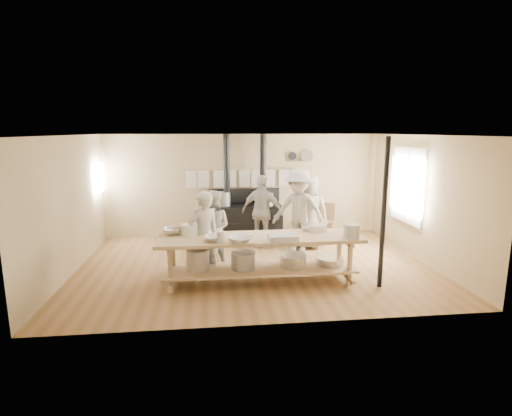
% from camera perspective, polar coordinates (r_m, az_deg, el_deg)
% --- Properties ---
extents(ground, '(7.00, 7.00, 0.00)m').
position_cam_1_polar(ground, '(8.16, -0.21, -8.22)').
color(ground, brown).
rests_on(ground, ground).
extents(room_shell, '(7.00, 7.00, 7.00)m').
position_cam_1_polar(room_shell, '(7.78, -0.22, 3.15)').
color(room_shell, tan).
rests_on(room_shell, ground).
extents(window_right, '(0.09, 1.50, 1.65)m').
position_cam_1_polar(window_right, '(9.39, 20.93, 3.03)').
color(window_right, beige).
rests_on(window_right, ground).
extents(left_opening, '(0.00, 0.90, 0.90)m').
position_cam_1_polar(left_opening, '(10.06, -21.54, 4.05)').
color(left_opening, white).
rests_on(left_opening, ground).
extents(stove, '(1.90, 0.75, 2.60)m').
position_cam_1_polar(stove, '(10.05, -1.58, -1.44)').
color(stove, black).
rests_on(stove, ground).
extents(towel_rail, '(3.00, 0.04, 0.47)m').
position_cam_1_polar(towel_rail, '(10.15, -1.71, 4.57)').
color(towel_rail, tan).
rests_on(towel_rail, ground).
extents(back_wall_shelf, '(0.63, 0.14, 0.32)m').
position_cam_1_polar(back_wall_shelf, '(10.37, 6.41, 7.17)').
color(back_wall_shelf, tan).
rests_on(back_wall_shelf, ground).
extents(prep_table, '(3.60, 0.90, 0.85)m').
position_cam_1_polar(prep_table, '(7.14, 0.51, -6.64)').
color(prep_table, tan).
rests_on(prep_table, ground).
extents(support_post, '(0.08, 0.08, 2.60)m').
position_cam_1_polar(support_post, '(7.07, 17.78, -0.83)').
color(support_post, black).
rests_on(support_post, ground).
extents(cook_far_left, '(0.71, 0.63, 1.64)m').
position_cam_1_polar(cook_far_left, '(7.28, -7.46, -3.95)').
color(cook_far_left, '#A29B90').
rests_on(cook_far_left, ground).
extents(cook_left, '(0.88, 0.77, 1.53)m').
position_cam_1_polar(cook_left, '(8.10, -6.17, -2.79)').
color(cook_left, '#A29B90').
rests_on(cook_left, ground).
extents(cook_center, '(0.95, 0.75, 1.70)m').
position_cam_1_polar(cook_center, '(9.22, 7.63, -0.56)').
color(cook_center, '#A29B90').
rests_on(cook_center, ground).
extents(cook_right, '(1.07, 0.83, 1.70)m').
position_cam_1_polar(cook_right, '(9.15, 0.91, -0.56)').
color(cook_right, '#A29B90').
rests_on(cook_right, ground).
extents(cook_by_window, '(1.38, 1.15, 1.86)m').
position_cam_1_polar(cook_by_window, '(8.98, 6.15, -0.34)').
color(cook_by_window, '#A29B90').
rests_on(cook_by_window, ground).
extents(chair, '(0.55, 0.55, 0.89)m').
position_cam_1_polar(chair, '(10.23, 9.86, -2.85)').
color(chair, brown).
rests_on(chair, ground).
extents(bowl_white_a, '(0.36, 0.36, 0.09)m').
position_cam_1_polar(bowl_white_a, '(6.82, -5.89, -4.29)').
color(bowl_white_a, silver).
rests_on(bowl_white_a, prep_table).
extents(bowl_steel_a, '(0.50, 0.50, 0.11)m').
position_cam_1_polar(bowl_steel_a, '(7.34, -11.85, -3.27)').
color(bowl_steel_a, silver).
rests_on(bowl_steel_a, prep_table).
extents(bowl_white_b, '(0.56, 0.56, 0.10)m').
position_cam_1_polar(bowl_white_b, '(6.69, -2.30, -4.51)').
color(bowl_white_b, silver).
rests_on(bowl_white_b, prep_table).
extents(bowl_steel_b, '(0.35, 0.35, 0.10)m').
position_cam_1_polar(bowl_steel_b, '(7.53, 7.61, -2.83)').
color(bowl_steel_b, silver).
rests_on(bowl_steel_b, prep_table).
extents(roasting_pan, '(0.49, 0.34, 0.11)m').
position_cam_1_polar(roasting_pan, '(6.77, 3.84, -4.28)').
color(roasting_pan, '#B2B2B7').
rests_on(roasting_pan, prep_table).
extents(mixing_bowl_large, '(0.47, 0.47, 0.12)m').
position_cam_1_polar(mixing_bowl_large, '(7.52, 8.62, -2.77)').
color(mixing_bowl_large, silver).
rests_on(mixing_bowl_large, prep_table).
extents(bucket_galv, '(0.34, 0.34, 0.26)m').
position_cam_1_polar(bucket_galv, '(7.07, 13.51, -3.30)').
color(bucket_galv, gray).
rests_on(bucket_galv, prep_table).
extents(deep_bowl_enamel, '(0.37, 0.37, 0.19)m').
position_cam_1_polar(deep_bowl_enamel, '(7.24, -9.46, -3.06)').
color(deep_bowl_enamel, silver).
rests_on(deep_bowl_enamel, prep_table).
extents(pitcher, '(0.14, 0.14, 0.20)m').
position_cam_1_polar(pitcher, '(6.66, -5.09, -4.17)').
color(pitcher, silver).
rests_on(pitcher, prep_table).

